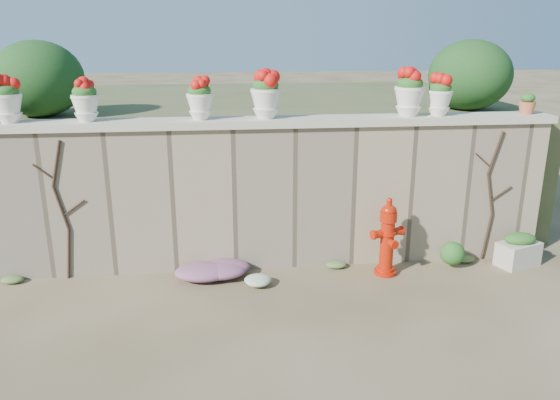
{
  "coord_description": "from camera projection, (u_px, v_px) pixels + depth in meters",
  "views": [
    {
      "loc": [
        -0.58,
        -5.48,
        3.22
      ],
      "look_at": [
        0.18,
        1.4,
        1.07
      ],
      "focal_mm": 35.0,
      "sensor_mm": 36.0,
      "label": 1
    }
  ],
  "objects": [
    {
      "name": "ground",
      "position": [
        278.0,
        326.0,
        6.22
      ],
      "size": [
        80.0,
        80.0,
        0.0
      ],
      "primitive_type": "plane",
      "color": "brown",
      "rests_on": "ground"
    },
    {
      "name": "stone_wall",
      "position": [
        264.0,
        197.0,
        7.63
      ],
      "size": [
        8.0,
        0.4,
        2.0
      ],
      "primitive_type": "cube",
      "color": "gray",
      "rests_on": "ground"
    },
    {
      "name": "wall_cap",
      "position": [
        263.0,
        122.0,
        7.32
      ],
      "size": [
        8.1,
        0.52,
        0.1
      ],
      "primitive_type": "cube",
      "color": "beige",
      "rests_on": "stone_wall"
    },
    {
      "name": "raised_fill",
      "position": [
        250.0,
        150.0,
        10.66
      ],
      "size": [
        9.0,
        6.0,
        2.0
      ],
      "primitive_type": "cube",
      "color": "#384C23",
      "rests_on": "ground"
    },
    {
      "name": "back_shrub_left",
      "position": [
        38.0,
        79.0,
        7.97
      ],
      "size": [
        1.3,
        1.3,
        1.1
      ],
      "primitive_type": "ellipsoid",
      "color": "#143814",
      "rests_on": "raised_fill"
    },
    {
      "name": "back_shrub_right",
      "position": [
        470.0,
        75.0,
        8.66
      ],
      "size": [
        1.3,
        1.3,
        1.1
      ],
      "primitive_type": "ellipsoid",
      "color": "#143814",
      "rests_on": "raised_fill"
    },
    {
      "name": "vine_left",
      "position": [
        62.0,
        209.0,
        7.14
      ],
      "size": [
        0.6,
        0.04,
        1.91
      ],
      "color": "black",
      "rests_on": "ground"
    },
    {
      "name": "vine_right",
      "position": [
        491.0,
        195.0,
        7.76
      ],
      "size": [
        0.6,
        0.04,
        1.91
      ],
      "color": "black",
      "rests_on": "ground"
    },
    {
      "name": "fire_hydrant",
      "position": [
        387.0,
        237.0,
        7.4
      ],
      "size": [
        0.48,
        0.34,
        1.09
      ],
      "rotation": [
        0.0,
        0.0,
        0.29
      ],
      "color": "#B71A07",
      "rests_on": "ground"
    },
    {
      "name": "planter_box",
      "position": [
        518.0,
        250.0,
        7.78
      ],
      "size": [
        0.67,
        0.53,
        0.49
      ],
      "rotation": [
        0.0,
        0.0,
        0.36
      ],
      "color": "beige",
      "rests_on": "ground"
    },
    {
      "name": "green_shrub",
      "position": [
        452.0,
        251.0,
        7.69
      ],
      "size": [
        0.53,
        0.48,
        0.5
      ],
      "primitive_type": "ellipsoid",
      "color": "#1E5119",
      "rests_on": "ground"
    },
    {
      "name": "magenta_clump",
      "position": [
        212.0,
        268.0,
        7.43
      ],
      "size": [
        1.01,
        0.67,
        0.27
      ],
      "primitive_type": "ellipsoid",
      "color": "#AF239A",
      "rests_on": "ground"
    },
    {
      "name": "white_flowers",
      "position": [
        257.0,
        280.0,
        7.18
      ],
      "size": [
        0.5,
        0.4,
        0.18
      ],
      "primitive_type": "ellipsoid",
      "color": "white",
      "rests_on": "ground"
    },
    {
      "name": "urn_pot_0",
      "position": [
        7.0,
        100.0,
        6.87
      ],
      "size": [
        0.37,
        0.37,
        0.58
      ],
      "color": "white",
      "rests_on": "wall_cap"
    },
    {
      "name": "urn_pot_1",
      "position": [
        85.0,
        100.0,
        6.98
      ],
      "size": [
        0.35,
        0.35,
        0.55
      ],
      "color": "white",
      "rests_on": "wall_cap"
    },
    {
      "name": "urn_pot_2",
      "position": [
        200.0,
        99.0,
        7.13
      ],
      "size": [
        0.35,
        0.35,
        0.55
      ],
      "color": "white",
      "rests_on": "wall_cap"
    },
    {
      "name": "urn_pot_3",
      "position": [
        266.0,
        95.0,
        7.21
      ],
      "size": [
        0.4,
        0.4,
        0.63
      ],
      "color": "white",
      "rests_on": "wall_cap"
    },
    {
      "name": "urn_pot_4",
      "position": [
        409.0,
        93.0,
        7.42
      ],
      "size": [
        0.41,
        0.41,
        0.64
      ],
      "color": "white",
      "rests_on": "wall_cap"
    },
    {
      "name": "urn_pot_5",
      "position": [
        440.0,
        96.0,
        7.48
      ],
      "size": [
        0.35,
        0.35,
        0.55
      ],
      "color": "white",
      "rests_on": "wall_cap"
    },
    {
      "name": "terracotta_pot",
      "position": [
        527.0,
        105.0,
        7.65
      ],
      "size": [
        0.23,
        0.23,
        0.28
      ],
      "color": "#B85938",
      "rests_on": "wall_cap"
    }
  ]
}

